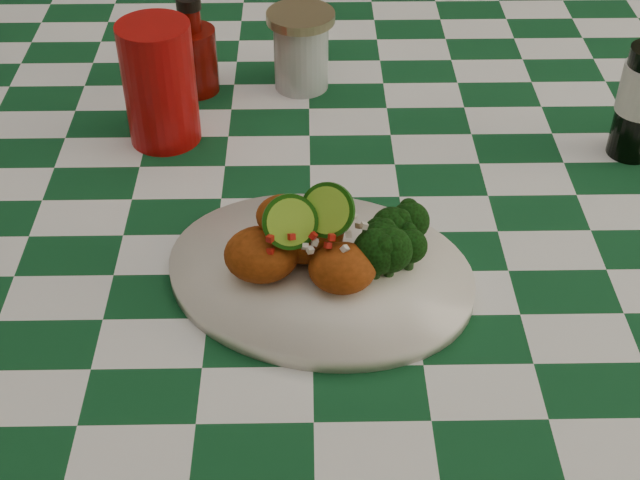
{
  "coord_description": "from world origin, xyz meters",
  "views": [
    {
      "loc": [
        -0.0,
        -0.88,
        1.4
      ],
      "look_at": [
        0.01,
        -0.21,
        0.84
      ],
      "focal_mm": 50.0,
      "sensor_mm": 36.0,
      "label": 1
    }
  ],
  "objects_px": {
    "wooden_chair_right": "(424,73)",
    "ketchup_bottle": "(193,45)",
    "dining_table": "(312,383)",
    "mason_jar": "(301,50)",
    "red_tumbler": "(160,84)",
    "fried_chicken_pile": "(313,234)",
    "wooden_chair_left": "(151,104)",
    "plate": "(320,275)"
  },
  "relations": [
    {
      "from": "mason_jar",
      "to": "plate",
      "type": "bearing_deg",
      "value": -87.35
    },
    {
      "from": "ketchup_bottle",
      "to": "wooden_chair_right",
      "type": "distance_m",
      "value": 0.78
    },
    {
      "from": "wooden_chair_left",
      "to": "wooden_chair_right",
      "type": "height_order",
      "value": "wooden_chair_right"
    },
    {
      "from": "wooden_chair_left",
      "to": "wooden_chair_right",
      "type": "bearing_deg",
      "value": 22.49
    },
    {
      "from": "fried_chicken_pile",
      "to": "ketchup_bottle",
      "type": "relative_size",
      "value": 1.05
    },
    {
      "from": "wooden_chair_left",
      "to": "mason_jar",
      "type": "bearing_deg",
      "value": -38.46
    },
    {
      "from": "ketchup_bottle",
      "to": "wooden_chair_left",
      "type": "height_order",
      "value": "ketchup_bottle"
    },
    {
      "from": "dining_table",
      "to": "wooden_chair_right",
      "type": "xyz_separation_m",
      "value": [
        0.24,
        0.75,
        0.1
      ]
    },
    {
      "from": "dining_table",
      "to": "ketchup_bottle",
      "type": "distance_m",
      "value": 0.52
    },
    {
      "from": "mason_jar",
      "to": "wooden_chair_left",
      "type": "relative_size",
      "value": 0.12
    },
    {
      "from": "red_tumbler",
      "to": "fried_chicken_pile",
      "type": "bearing_deg",
      "value": -56.2
    },
    {
      "from": "ketchup_bottle",
      "to": "wooden_chair_right",
      "type": "bearing_deg",
      "value": 55.32
    },
    {
      "from": "plate",
      "to": "ketchup_bottle",
      "type": "relative_size",
      "value": 2.37
    },
    {
      "from": "plate",
      "to": "red_tumbler",
      "type": "height_order",
      "value": "red_tumbler"
    },
    {
      "from": "red_tumbler",
      "to": "wooden_chair_right",
      "type": "height_order",
      "value": "wooden_chair_right"
    },
    {
      "from": "fried_chicken_pile",
      "to": "wooden_chair_left",
      "type": "height_order",
      "value": "fried_chicken_pile"
    },
    {
      "from": "wooden_chair_right",
      "to": "ketchup_bottle",
      "type": "bearing_deg",
      "value": -107.37
    },
    {
      "from": "dining_table",
      "to": "ketchup_bottle",
      "type": "xyz_separation_m",
      "value": [
        -0.15,
        0.18,
        0.46
      ]
    },
    {
      "from": "wooden_chair_left",
      "to": "red_tumbler",
      "type": "bearing_deg",
      "value": -56.27
    },
    {
      "from": "plate",
      "to": "wooden_chair_left",
      "type": "height_order",
      "value": "wooden_chair_left"
    },
    {
      "from": "wooden_chair_left",
      "to": "plate",
      "type": "bearing_deg",
      "value": -49.1
    },
    {
      "from": "dining_table",
      "to": "wooden_chair_right",
      "type": "relative_size",
      "value": 1.68
    },
    {
      "from": "red_tumbler",
      "to": "ketchup_bottle",
      "type": "bearing_deg",
      "value": 76.83
    },
    {
      "from": "dining_table",
      "to": "wooden_chair_right",
      "type": "height_order",
      "value": "wooden_chair_right"
    },
    {
      "from": "ketchup_bottle",
      "to": "wooden_chair_left",
      "type": "relative_size",
      "value": 0.15
    },
    {
      "from": "plate",
      "to": "mason_jar",
      "type": "bearing_deg",
      "value": 92.65
    },
    {
      "from": "fried_chicken_pile",
      "to": "wooden_chair_left",
      "type": "bearing_deg",
      "value": 109.32
    },
    {
      "from": "ketchup_bottle",
      "to": "mason_jar",
      "type": "height_order",
      "value": "ketchup_bottle"
    },
    {
      "from": "fried_chicken_pile",
      "to": "mason_jar",
      "type": "bearing_deg",
      "value": 91.69
    },
    {
      "from": "plate",
      "to": "dining_table",
      "type": "bearing_deg",
      "value": 92.35
    },
    {
      "from": "wooden_chair_left",
      "to": "fried_chicken_pile",
      "type": "bearing_deg",
      "value": -49.46
    },
    {
      "from": "fried_chicken_pile",
      "to": "ketchup_bottle",
      "type": "bearing_deg",
      "value": 111.55
    },
    {
      "from": "dining_table",
      "to": "red_tumbler",
      "type": "xyz_separation_m",
      "value": [
        -0.18,
        0.06,
        0.47
      ]
    },
    {
      "from": "plate",
      "to": "wooden_chair_left",
      "type": "distance_m",
      "value": 1.07
    },
    {
      "from": "plate",
      "to": "mason_jar",
      "type": "relative_size",
      "value": 2.93
    },
    {
      "from": "red_tumbler",
      "to": "wooden_chair_left",
      "type": "xyz_separation_m",
      "value": [
        -0.15,
        0.67,
        -0.43
      ]
    },
    {
      "from": "red_tumbler",
      "to": "wooden_chair_left",
      "type": "bearing_deg",
      "value": 102.51
    },
    {
      "from": "red_tumbler",
      "to": "wooden_chair_left",
      "type": "height_order",
      "value": "red_tumbler"
    },
    {
      "from": "wooden_chair_left",
      "to": "wooden_chair_right",
      "type": "distance_m",
      "value": 0.57
    },
    {
      "from": "ketchup_bottle",
      "to": "mason_jar",
      "type": "distance_m",
      "value": 0.14
    },
    {
      "from": "fried_chicken_pile",
      "to": "wooden_chair_right",
      "type": "xyz_separation_m",
      "value": [
        0.24,
        0.96,
        -0.35
      ]
    },
    {
      "from": "wooden_chair_right",
      "to": "dining_table",
      "type": "bearing_deg",
      "value": -90.43
    }
  ]
}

